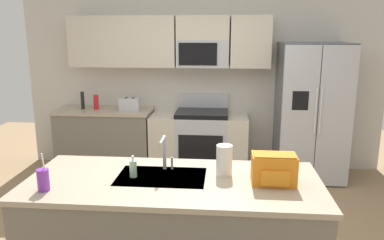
{
  "coord_description": "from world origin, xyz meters",
  "views": [
    {
      "loc": [
        0.34,
        -3.44,
        2.0
      ],
      "look_at": [
        -0.01,
        0.6,
        1.05
      ],
      "focal_mm": 35.76,
      "sensor_mm": 36.0,
      "label": 1
    }
  ],
  "objects_px": {
    "soap_dispenser": "(133,168)",
    "drink_cup_purple": "(43,180)",
    "range_oven": "(199,142)",
    "toaster": "(130,104)",
    "pepper_mill": "(83,100)",
    "refrigerator": "(311,112)",
    "bottle_red": "(96,102)",
    "backpack": "(274,169)",
    "paper_towel_roll": "(224,160)",
    "sink_faucet": "(165,150)"
  },
  "relations": [
    {
      "from": "range_oven",
      "to": "sink_faucet",
      "type": "bearing_deg",
      "value": -92.87
    },
    {
      "from": "range_oven",
      "to": "soap_dispenser",
      "type": "relative_size",
      "value": 8.0
    },
    {
      "from": "sink_faucet",
      "to": "backpack",
      "type": "height_order",
      "value": "sink_faucet"
    },
    {
      "from": "bottle_red",
      "to": "soap_dispenser",
      "type": "height_order",
      "value": "bottle_red"
    },
    {
      "from": "toaster",
      "to": "pepper_mill",
      "type": "relative_size",
      "value": 1.12
    },
    {
      "from": "soap_dispenser",
      "to": "paper_towel_roll",
      "type": "relative_size",
      "value": 0.71
    },
    {
      "from": "range_oven",
      "to": "bottle_red",
      "type": "xyz_separation_m",
      "value": [
        -1.48,
        -0.0,
        0.56
      ]
    },
    {
      "from": "toaster",
      "to": "backpack",
      "type": "height_order",
      "value": "backpack"
    },
    {
      "from": "sink_faucet",
      "to": "drink_cup_purple",
      "type": "distance_m",
      "value": 0.92
    },
    {
      "from": "bottle_red",
      "to": "backpack",
      "type": "height_order",
      "value": "backpack"
    },
    {
      "from": "backpack",
      "to": "bottle_red",
      "type": "bearing_deg",
      "value": 130.71
    },
    {
      "from": "soap_dispenser",
      "to": "drink_cup_purple",
      "type": "bearing_deg",
      "value": -151.73
    },
    {
      "from": "paper_towel_roll",
      "to": "pepper_mill",
      "type": "bearing_deg",
      "value": 130.19
    },
    {
      "from": "range_oven",
      "to": "sink_faucet",
      "type": "relative_size",
      "value": 4.82
    },
    {
      "from": "range_oven",
      "to": "drink_cup_purple",
      "type": "xyz_separation_m",
      "value": [
        -0.91,
        -2.83,
        0.54
      ]
    },
    {
      "from": "refrigerator",
      "to": "bottle_red",
      "type": "height_order",
      "value": "refrigerator"
    },
    {
      "from": "refrigerator",
      "to": "pepper_mill",
      "type": "relative_size",
      "value": 7.42
    },
    {
      "from": "pepper_mill",
      "to": "bottle_red",
      "type": "xyz_separation_m",
      "value": [
        0.2,
        0.0,
        -0.02
      ]
    },
    {
      "from": "refrigerator",
      "to": "soap_dispenser",
      "type": "xyz_separation_m",
      "value": [
        -1.86,
        -2.45,
        0.04
      ]
    },
    {
      "from": "range_oven",
      "to": "toaster",
      "type": "height_order",
      "value": "range_oven"
    },
    {
      "from": "pepper_mill",
      "to": "bottle_red",
      "type": "relative_size",
      "value": 1.21
    },
    {
      "from": "soap_dispenser",
      "to": "paper_towel_roll",
      "type": "height_order",
      "value": "paper_towel_roll"
    },
    {
      "from": "pepper_mill",
      "to": "backpack",
      "type": "xyz_separation_m",
      "value": [
        2.4,
        -2.56,
        -0.01
      ]
    },
    {
      "from": "pepper_mill",
      "to": "sink_faucet",
      "type": "xyz_separation_m",
      "value": [
        1.56,
        -2.35,
        0.04
      ]
    },
    {
      "from": "paper_towel_roll",
      "to": "bottle_red",
      "type": "bearing_deg",
      "value": 127.32
    },
    {
      "from": "soap_dispenser",
      "to": "backpack",
      "type": "distance_m",
      "value": 1.06
    },
    {
      "from": "sink_faucet",
      "to": "soap_dispenser",
      "type": "distance_m",
      "value": 0.29
    },
    {
      "from": "refrigerator",
      "to": "toaster",
      "type": "height_order",
      "value": "refrigerator"
    },
    {
      "from": "drink_cup_purple",
      "to": "bottle_red",
      "type": "bearing_deg",
      "value": 101.53
    },
    {
      "from": "refrigerator",
      "to": "drink_cup_purple",
      "type": "xyz_separation_m",
      "value": [
        -2.43,
        -2.75,
        0.05
      ]
    },
    {
      "from": "soap_dispenser",
      "to": "toaster",
      "type": "bearing_deg",
      "value": 104.52
    },
    {
      "from": "bottle_red",
      "to": "drink_cup_purple",
      "type": "xyz_separation_m",
      "value": [
        0.58,
        -2.83,
        -0.02
      ]
    },
    {
      "from": "backpack",
      "to": "toaster",
      "type": "bearing_deg",
      "value": 124.1
    },
    {
      "from": "paper_towel_roll",
      "to": "backpack",
      "type": "relative_size",
      "value": 0.75
    },
    {
      "from": "range_oven",
      "to": "bottle_red",
      "type": "relative_size",
      "value": 6.62
    },
    {
      "from": "toaster",
      "to": "bottle_red",
      "type": "height_order",
      "value": "bottle_red"
    },
    {
      "from": "bottle_red",
      "to": "soap_dispenser",
      "type": "xyz_separation_m",
      "value": [
        1.14,
        -2.52,
        -0.03
      ]
    },
    {
      "from": "bottle_red",
      "to": "backpack",
      "type": "relative_size",
      "value": 0.64
    },
    {
      "from": "drink_cup_purple",
      "to": "paper_towel_roll",
      "type": "distance_m",
      "value": 1.33
    },
    {
      "from": "sink_faucet",
      "to": "soap_dispenser",
      "type": "relative_size",
      "value": 1.66
    },
    {
      "from": "toaster",
      "to": "bottle_red",
      "type": "bearing_deg",
      "value": 174.09
    },
    {
      "from": "range_oven",
      "to": "soap_dispenser",
      "type": "bearing_deg",
      "value": -97.62
    },
    {
      "from": "range_oven",
      "to": "paper_towel_roll",
      "type": "bearing_deg",
      "value": -81.54
    },
    {
      "from": "refrigerator",
      "to": "sink_faucet",
      "type": "xyz_separation_m",
      "value": [
        -1.64,
        -2.28,
        0.14
      ]
    },
    {
      "from": "toaster",
      "to": "drink_cup_purple",
      "type": "relative_size",
      "value": 1.01
    },
    {
      "from": "range_oven",
      "to": "drink_cup_purple",
      "type": "relative_size",
      "value": 4.92
    },
    {
      "from": "toaster",
      "to": "bottle_red",
      "type": "distance_m",
      "value": 0.51
    },
    {
      "from": "toaster",
      "to": "sink_faucet",
      "type": "relative_size",
      "value": 0.99
    },
    {
      "from": "backpack",
      "to": "range_oven",
      "type": "bearing_deg",
      "value": 105.74
    },
    {
      "from": "toaster",
      "to": "bottle_red",
      "type": "relative_size",
      "value": 1.36
    }
  ]
}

